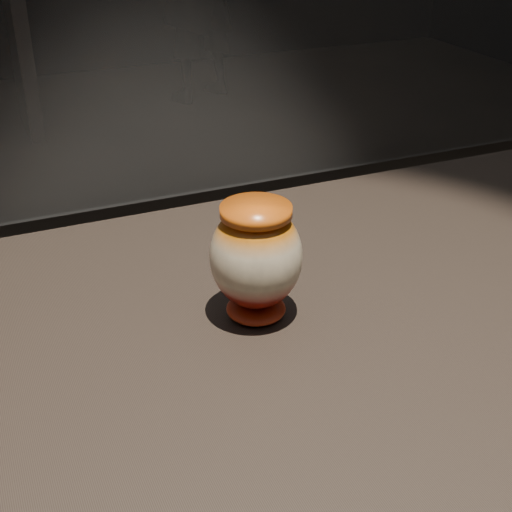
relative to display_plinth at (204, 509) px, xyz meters
The scene contains 2 objects.
display_plinth is the anchor object (origin of this frame).
main_vase 0.37m from the display_plinth, 23.44° to the left, with size 0.14×0.14×0.15m.
Camera 1 is at (-0.21, -0.67, 1.41)m, focal length 50.00 mm.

